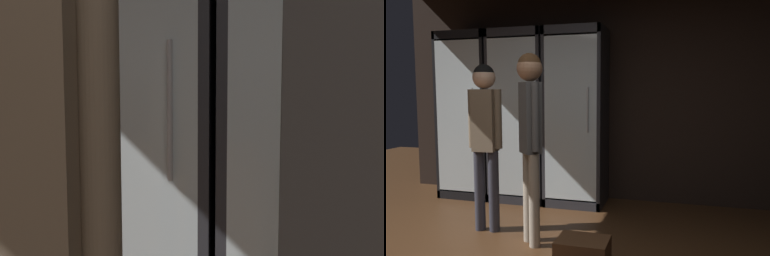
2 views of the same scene
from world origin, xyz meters
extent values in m
cube|color=black|center=(-1.93, 2.96, 1.05)|extent=(0.69, 0.04, 2.10)
cube|color=black|center=(-1.60, 2.70, 1.05)|extent=(0.04, 0.56, 2.10)
cube|color=white|center=(-1.93, 2.93, 1.05)|extent=(0.61, 0.02, 1.86)
cylinder|color=#9EAD99|center=(-1.86, 2.70, 0.84)|extent=(0.07, 0.07, 0.20)
cylinder|color=#B2332D|center=(-1.86, 2.70, 0.83)|extent=(0.07, 0.07, 0.06)
cylinder|color=brown|center=(-1.70, 2.69, 0.86)|extent=(0.08, 0.08, 0.23)
cylinder|color=brown|center=(-1.70, 2.69, 1.01)|extent=(0.02, 0.02, 0.08)
cylinder|color=white|center=(-1.70, 2.69, 0.84)|extent=(0.08, 0.08, 0.07)
cylinder|color=gray|center=(-1.78, 2.74, 1.46)|extent=(0.07, 0.07, 0.21)
cylinder|color=gray|center=(-1.78, 2.74, 1.61)|extent=(0.03, 0.03, 0.08)
cylinder|color=#B2332D|center=(-1.78, 2.74, 1.45)|extent=(0.07, 0.07, 0.08)
cube|color=#2B2B30|center=(-1.21, 2.96, 1.05)|extent=(0.69, 0.04, 2.10)
cube|color=#2B2B30|center=(-1.54, 2.70, 1.05)|extent=(0.04, 0.56, 2.10)
cube|color=#2B2B30|center=(-0.89, 2.70, 1.05)|extent=(0.04, 0.56, 2.10)
cube|color=white|center=(-1.21, 2.93, 1.05)|extent=(0.61, 0.02, 1.86)
cube|color=silver|center=(-1.21, 2.43, 1.05)|extent=(0.61, 0.02, 1.86)
cylinder|color=#B2B2B7|center=(-1.01, 2.40, 1.15)|extent=(0.02, 0.02, 0.50)
cube|color=silver|center=(-1.21, 2.70, 0.58)|extent=(0.59, 0.48, 0.02)
cylinder|color=#194723|center=(-1.36, 2.69, 0.68)|extent=(0.07, 0.07, 0.19)
cylinder|color=#194723|center=(-1.36, 2.69, 0.82)|extent=(0.02, 0.02, 0.09)
cylinder|color=beige|center=(-1.36, 2.69, 0.69)|extent=(0.07, 0.07, 0.07)
cylinder|color=black|center=(-1.07, 2.73, 0.70)|extent=(0.08, 0.08, 0.23)
cylinder|color=black|center=(-1.07, 2.73, 0.87)|extent=(0.03, 0.03, 0.10)
cylinder|color=#2D2D33|center=(-1.07, 2.73, 0.71)|extent=(0.08, 0.08, 0.06)
cube|color=silver|center=(-1.21, 2.70, 1.04)|extent=(0.59, 0.48, 0.02)
cylinder|color=black|center=(-1.41, 2.65, 1.17)|extent=(0.08, 0.08, 0.23)
cylinder|color=black|center=(-1.41, 2.65, 1.32)|extent=(0.03, 0.03, 0.08)
cylinder|color=#2D2D33|center=(-1.41, 2.65, 1.17)|extent=(0.08, 0.08, 0.09)
cylinder|color=brown|center=(-1.21, 2.67, 1.17)|extent=(0.07, 0.07, 0.24)
cylinder|color=brown|center=(-1.21, 2.67, 1.33)|extent=(0.02, 0.02, 0.10)
cylinder|color=tan|center=(-1.21, 2.67, 1.16)|extent=(0.07, 0.07, 0.08)
cylinder|color=gray|center=(-1.01, 2.72, 1.15)|extent=(0.07, 0.07, 0.20)
cylinder|color=gray|center=(-1.01, 2.72, 1.29)|extent=(0.02, 0.02, 0.07)
cylinder|color=tan|center=(-1.01, 2.72, 1.13)|extent=(0.07, 0.07, 0.06)
cube|color=silver|center=(-1.21, 2.70, 1.50)|extent=(0.59, 0.48, 0.02)
cylinder|color=#336B38|center=(-1.07, 2.74, 1.60)|extent=(0.07, 0.07, 0.19)
cylinder|color=#2D2D33|center=(-1.07, 2.74, 1.60)|extent=(0.07, 0.07, 0.05)
cube|color=#2B2B30|center=(-0.50, 2.96, 1.05)|extent=(0.69, 0.04, 2.10)
cube|color=#2B2B30|center=(-0.82, 2.70, 1.05)|extent=(0.04, 0.56, 2.10)
cube|color=white|center=(-0.50, 2.93, 1.05)|extent=(0.61, 0.02, 1.86)
cube|color=silver|center=(-0.50, 2.43, 1.05)|extent=(0.61, 0.02, 1.86)
cylinder|color=#B2B2B7|center=(-0.29, 2.40, 1.15)|extent=(0.02, 0.02, 0.50)
cube|color=silver|center=(-0.50, 2.70, 0.74)|extent=(0.59, 0.48, 0.02)
cylinder|color=#194723|center=(-0.72, 2.67, 0.85)|extent=(0.08, 0.08, 0.22)
cylinder|color=#194723|center=(-0.72, 2.67, 1.01)|extent=(0.03, 0.03, 0.09)
cylinder|color=beige|center=(-0.72, 2.67, 0.83)|extent=(0.08, 0.08, 0.08)
cylinder|color=gray|center=(-0.57, 2.65, 0.84)|extent=(0.07, 0.07, 0.20)
cylinder|color=gray|center=(-0.57, 2.65, 0.99)|extent=(0.02, 0.02, 0.09)
cylinder|color=#2D2D33|center=(-0.57, 2.65, 0.83)|extent=(0.07, 0.07, 0.06)
cylinder|color=gray|center=(-0.43, 2.70, 0.84)|extent=(0.08, 0.08, 0.20)
cylinder|color=gray|center=(-0.43, 2.70, 0.98)|extent=(0.03, 0.03, 0.08)
cylinder|color=tan|center=(-0.43, 2.70, 0.84)|extent=(0.08, 0.08, 0.07)
cylinder|color=#9EAD99|center=(-0.28, 2.74, 0.84)|extent=(0.07, 0.07, 0.20)
cylinder|color=#9EAD99|center=(-0.28, 2.74, 0.99)|extent=(0.02, 0.02, 0.09)
cylinder|color=#B2332D|center=(-0.28, 2.74, 0.84)|extent=(0.07, 0.07, 0.05)
cube|color=silver|center=(-0.50, 2.70, 1.35)|extent=(0.59, 0.48, 0.02)
cylinder|color=black|center=(-0.69, 2.74, 1.46)|extent=(0.06, 0.06, 0.20)
cylinder|color=black|center=(-0.69, 2.74, 1.59)|extent=(0.02, 0.02, 0.07)
cylinder|color=beige|center=(-0.69, 2.74, 1.43)|extent=(0.07, 0.07, 0.07)
cylinder|color=brown|center=(-0.50, 2.75, 1.45)|extent=(0.08, 0.08, 0.19)
cylinder|color=brown|center=(-0.50, 2.75, 1.58)|extent=(0.03, 0.03, 0.08)
cylinder|color=tan|center=(-0.50, 2.75, 1.44)|extent=(0.08, 0.08, 0.05)
cylinder|color=#9EAD99|center=(-0.31, 2.69, 1.47)|extent=(0.07, 0.07, 0.23)
cylinder|color=#B2332D|center=(-0.31, 2.69, 1.47)|extent=(0.08, 0.08, 0.06)
cube|color=#72604C|center=(-1.11, 1.62, 1.08)|extent=(0.22, 0.16, 0.59)
cylinder|color=#72604C|center=(-0.97, 1.63, 1.09)|extent=(0.07, 0.07, 0.56)
cylinder|color=#4C4C4C|center=(-0.65, 1.53, 1.14)|extent=(0.06, 0.06, 0.58)
camera|label=1|loc=(-0.73, 0.98, 1.22)|focal=38.23mm
camera|label=2|loc=(0.64, -1.43, 1.33)|focal=33.53mm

